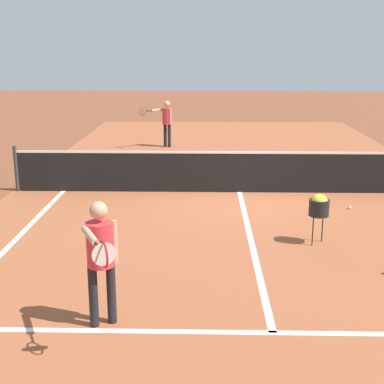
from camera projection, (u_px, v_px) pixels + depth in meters
The scene contains 9 objects.
ground_plane at pixel (240, 192), 12.54m from camera, with size 60.00×60.00×0.00m, color brown.
court_surface_inbounds at pixel (240, 192), 12.54m from camera, with size 10.62×24.40×0.00m, color #9E5433.
line_service_near at pixel (273, 333), 6.36m from camera, with size 8.22×0.10×0.01m, color white.
line_center_service at pixel (251, 239), 9.45m from camera, with size 0.10×6.40×0.01m, color white.
net at pixel (240, 172), 12.42m from camera, with size 10.45×0.09×1.07m.
player_near at pixel (101, 251), 6.30m from camera, with size 0.52×1.15×1.55m.
player_far at pixel (166, 119), 18.04m from camera, with size 1.02×0.72×1.53m.
ball_hopper at pixel (319, 206), 9.10m from camera, with size 0.34×0.34×0.87m.
tennis_ball_near_net at pixel (350, 208), 11.23m from camera, with size 0.07×0.07×0.07m, color #CCE033.
Camera 1 is at (-0.82, -12.14, 3.25)m, focal length 50.65 mm.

